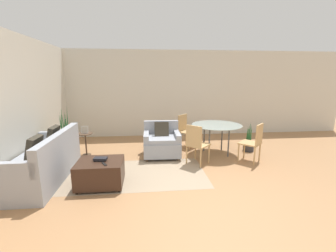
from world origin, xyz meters
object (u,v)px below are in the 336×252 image
potted_plant (66,144)px  dining_chair_far_left (185,129)px  dining_chair_near_right (254,140)px  book_stack (100,159)px  tv_remote_primary (104,164)px  dining_chair_near_left (196,142)px  dining_table (216,127)px  picture_frame (85,130)px  potted_plant_small (249,143)px  armchair (162,142)px  couch (44,164)px  ottoman (100,172)px  side_table (86,140)px

potted_plant → dining_chair_far_left: size_ratio=1.38×
potted_plant → dining_chair_near_right: bearing=-12.1°
book_stack → tv_remote_primary: (0.10, -0.19, -0.02)m
potted_plant → dining_chair_near_right: size_ratio=1.38×
book_stack → dining_chair_near_left: bearing=21.9°
book_stack → dining_table: (2.56, 1.43, 0.20)m
picture_frame → dining_chair_near_right: size_ratio=0.20×
tv_remote_primary → potted_plant: bearing=123.5°
picture_frame → dining_chair_far_left: size_ratio=0.20×
picture_frame → potted_plant_small: bearing=-1.4°
armchair → picture_frame: bearing=173.1°
armchair → tv_remote_primary: size_ratio=5.28×
picture_frame → dining_chair_far_left: 2.61m
tv_remote_primary → potted_plant: 2.27m
dining_chair_near_left → armchair: bearing=136.6°
dining_chair_far_left → potted_plant_small: size_ratio=1.15×
couch → dining_chair_far_left: bearing=30.4°
dining_chair_near_left → dining_chair_near_right: (1.33, 0.00, 0.00)m
tv_remote_primary → potted_plant: (-1.25, 1.89, -0.18)m
ottoman → dining_table: (2.57, 1.45, 0.43)m
couch → tv_remote_primary: 1.32m
dining_table → picture_frame: bearing=176.0°
ottoman → dining_table: 2.99m
tv_remote_primary → dining_chair_far_left: size_ratio=0.19×
couch → dining_chair_far_left: size_ratio=2.23×
armchair → dining_table: bearing=-0.1°
dining_table → dining_chair_near_left: dining_chair_near_left is taller
dining_chair_far_left → book_stack: bearing=-132.3°
book_stack → side_table: bearing=112.0°
side_table → book_stack: bearing=-68.0°
armchair → potted_plant_small: 2.30m
armchair → picture_frame: 1.91m
armchair → dining_chair_near_left: (0.70, -0.66, 0.18)m
potted_plant → potted_plant_small: size_ratio=1.58×
armchair → dining_chair_near_left: dining_chair_near_left is taller
picture_frame → dining_chair_near_right: dining_chair_near_right is taller
book_stack → potted_plant: (-1.15, 1.70, -0.20)m
tv_remote_primary → picture_frame: size_ratio=0.92×
side_table → ottoman: bearing=-68.6°
side_table → dining_table: 3.25m
armchair → potted_plant_small: armchair is taller
couch → picture_frame: couch is taller
picture_frame → dining_chair_far_left: bearing=9.6°
potted_plant_small → dining_chair_near_right: bearing=-108.9°
book_stack → dining_table: dining_table is taller
side_table → potted_plant_small: size_ratio=0.71×
potted_plant → potted_plant_small: 4.65m
potted_plant → dining_chair_near_left: size_ratio=1.38×
ottoman → book_stack: bearing=77.5°
picture_frame → dining_chair_near_left: size_ratio=0.20×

